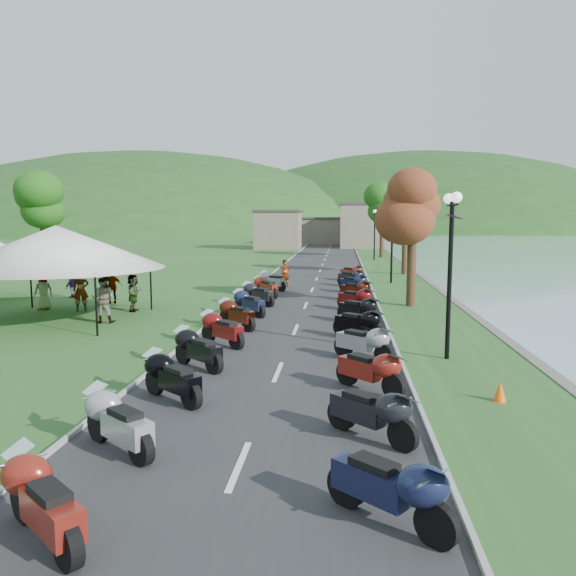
{
  "coord_description": "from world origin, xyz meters",
  "views": [
    {
      "loc": [
        1.75,
        0.78,
        4.34
      ],
      "look_at": [
        -0.55,
        24.65,
        1.3
      ],
      "focal_mm": 35.0,
      "sensor_mm": 36.0,
      "label": 1
    }
  ],
  "objects": [
    {
      "name": "road",
      "position": [
        0.0,
        40.0,
        0.01
      ],
      "size": [
        7.0,
        120.0,
        0.02
      ],
      "primitive_type": "cube",
      "color": "#2E2E30",
      "rests_on": "ground"
    },
    {
      "name": "hills_backdrop",
      "position": [
        0.0,
        200.0,
        0.0
      ],
      "size": [
        360.0,
        120.0,
        76.0
      ],
      "primitive_type": null,
      "color": "#285621",
      "rests_on": "ground"
    },
    {
      "name": "far_building",
      "position": [
        -2.0,
        85.0,
        2.5
      ],
      "size": [
        18.0,
        16.0,
        5.0
      ],
      "primitive_type": "cube",
      "color": "gray",
      "rests_on": "ground"
    },
    {
      "name": "moto_row_left",
      "position": [
        -2.25,
        16.16,
        0.55
      ],
      "size": [
        2.6,
        37.28,
        1.1
      ],
      "primitive_type": null,
      "color": "#331411",
      "rests_on": "ground"
    },
    {
      "name": "moto_row_right",
      "position": [
        2.4,
        22.17,
        0.55
      ],
      "size": [
        2.6,
        36.19,
        1.1
      ],
      "primitive_type": null,
      "color": "#331411",
      "rests_on": "ground"
    },
    {
      "name": "vendor_tent_main",
      "position": [
        -10.12,
        23.2,
        2.0
      ],
      "size": [
        5.92,
        5.92,
        4.0
      ],
      "primitive_type": null,
      "color": "silver",
      "rests_on": "ground"
    },
    {
      "name": "tree_lakeside",
      "position": [
        5.12,
        28.37,
        3.96
      ],
      "size": [
        2.85,
        2.85,
        7.93
      ],
      "primitive_type": null,
      "color": "#266719",
      "rests_on": "ground"
    },
    {
      "name": "pedestrian_a",
      "position": [
        -10.28,
        25.5,
        0.0
      ],
      "size": [
        0.85,
        0.75,
        1.95
      ],
      "primitive_type": "imported",
      "rotation": [
        0.0,
        0.0,
        0.38
      ],
      "color": "slate",
      "rests_on": "ground"
    },
    {
      "name": "pedestrian_b",
      "position": [
        -8.03,
        22.78,
        0.0
      ],
      "size": [
        1.02,
        0.63,
        1.98
      ],
      "primitive_type": "imported",
      "rotation": [
        0.0,
        0.0,
        3.26
      ],
      "color": "slate",
      "rests_on": "ground"
    },
    {
      "name": "pedestrian_c",
      "position": [
        -12.89,
        29.68,
        0.0
      ],
      "size": [
        0.61,
        1.16,
        1.7
      ],
      "primitive_type": "imported",
      "rotation": [
        0.0,
        0.0,
        4.86
      ],
      "color": "slate",
      "rests_on": "ground"
    }
  ]
}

